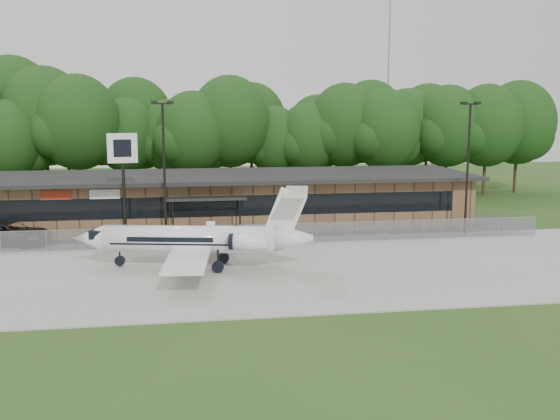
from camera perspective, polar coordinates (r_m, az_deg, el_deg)
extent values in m
plane|color=#2D4B1B|center=(30.35, -1.49, -9.29)|extent=(160.00, 160.00, 0.00)
cube|color=#9E9B93|center=(37.97, -3.05, -5.46)|extent=(64.00, 18.00, 0.08)
cube|color=#383835|center=(49.14, -4.42, -2.13)|extent=(50.00, 9.00, 0.06)
cube|color=brown|center=(53.24, -4.83, 0.88)|extent=(40.00, 10.00, 4.00)
cube|color=black|center=(48.24, -4.41, 0.39)|extent=(36.00, 0.08, 1.60)
cube|color=black|center=(52.48, -4.82, 3.13)|extent=(41.00, 11.50, 0.30)
cube|color=black|center=(47.46, -6.77, 1.07)|extent=(6.00, 1.60, 0.20)
cube|color=maroon|center=(48.82, -19.82, 1.29)|extent=(2.20, 0.06, 0.70)
cube|color=silver|center=(48.27, -15.74, 1.40)|extent=(2.20, 0.06, 0.70)
cube|color=gray|center=(44.60, -3.98, -2.34)|extent=(46.00, 0.03, 1.50)
cube|color=gray|center=(44.46, -3.99, -1.39)|extent=(46.00, 0.04, 0.04)
cylinder|color=gray|center=(80.81, 9.84, 11.04)|extent=(0.20, 0.20, 25.00)
cylinder|color=black|center=(45.32, -10.52, 3.15)|extent=(0.18, 0.18, 10.00)
cube|color=black|center=(45.09, -10.71, 9.54)|extent=(1.20, 0.12, 0.12)
cube|color=black|center=(45.11, -11.42, 9.61)|extent=(0.45, 0.30, 0.22)
cube|color=black|center=(45.08, -10.00, 9.65)|extent=(0.45, 0.30, 0.22)
cylinder|color=black|center=(50.21, 16.77, 3.48)|extent=(0.18, 0.18, 10.00)
cube|color=black|center=(50.01, 17.04, 9.25)|extent=(1.20, 0.12, 0.12)
cube|color=black|center=(49.77, 16.46, 9.36)|extent=(0.45, 0.30, 0.22)
cube|color=black|center=(50.25, 17.61, 9.30)|extent=(0.45, 0.30, 0.22)
cylinder|color=white|center=(38.25, -8.24, -2.77)|extent=(10.53, 3.78, 1.67)
cone|color=white|center=(39.94, -17.07, -2.58)|extent=(2.38, 2.06, 1.67)
cone|color=white|center=(37.50, 1.32, -2.67)|extent=(2.59, 2.10, 1.67)
cube|color=white|center=(34.97, -8.48, -4.69)|extent=(3.53, 6.58, 0.12)
cube|color=white|center=(41.56, -6.60, -2.45)|extent=(3.53, 6.58, 0.12)
cylinder|color=white|center=(36.40, -2.85, -3.04)|extent=(2.43, 1.39, 0.94)
cylinder|color=white|center=(38.94, -2.45, -2.24)|extent=(2.43, 1.39, 0.94)
cube|color=white|center=(37.24, 0.53, -0.39)|extent=(2.53, 0.67, 3.13)
cube|color=white|center=(37.03, 1.50, 1.59)|extent=(2.31, 4.96, 0.10)
cube|color=black|center=(39.64, -16.10, -2.19)|extent=(1.28, 1.44, 0.52)
cube|color=black|center=(38.24, -5.43, -4.88)|extent=(1.33, 2.62, 0.73)
cylinder|color=black|center=(39.64, -14.43, -4.63)|extent=(0.74, 0.74, 0.23)
imported|color=#343437|center=(48.60, -23.46, -2.02)|extent=(6.54, 4.26, 1.67)
cylinder|color=black|center=(45.93, -14.07, 1.60)|extent=(0.26, 0.26, 7.60)
cube|color=silver|center=(45.64, -14.22, 5.51)|extent=(2.10, 0.55, 2.09)
cube|color=black|center=(45.52, -14.21, 5.50)|extent=(1.23, 0.22, 1.24)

